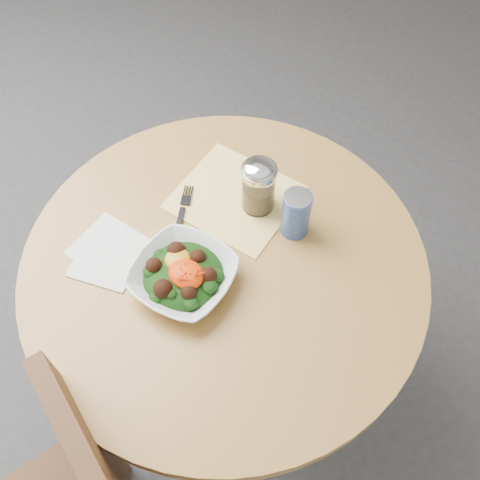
# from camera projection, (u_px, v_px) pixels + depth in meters

# --- Properties ---
(ground) EXTENTS (6.00, 6.00, 0.00)m
(ground) POSITION_uv_depth(u_px,v_px,m) (230.00, 375.00, 1.81)
(ground) COLOR #2F2F32
(ground) RESTS_ON ground
(table) EXTENTS (0.90, 0.90, 0.75)m
(table) POSITION_uv_depth(u_px,v_px,m) (226.00, 300.00, 1.34)
(table) COLOR black
(table) RESTS_ON ground
(cloth_napkin) EXTENTS (0.28, 0.25, 0.00)m
(cloth_napkin) POSITION_uv_depth(u_px,v_px,m) (235.00, 197.00, 1.27)
(cloth_napkin) COLOR yellow
(cloth_napkin) RESTS_ON table
(paper_napkins) EXTENTS (0.18, 0.18, 0.00)m
(paper_napkins) POSITION_uv_depth(u_px,v_px,m) (108.00, 252.00, 1.19)
(paper_napkins) COLOR silver
(paper_napkins) RESTS_ON table
(salad_bowl) EXTENTS (0.23, 0.23, 0.08)m
(salad_bowl) POSITION_uv_depth(u_px,v_px,m) (183.00, 275.00, 1.12)
(salad_bowl) COLOR silver
(salad_bowl) RESTS_ON table
(fork) EXTENTS (0.10, 0.17, 0.00)m
(fork) POSITION_uv_depth(u_px,v_px,m) (182.00, 214.00, 1.24)
(fork) COLOR black
(fork) RESTS_ON table
(spice_shaker) EXTENTS (0.08, 0.08, 0.14)m
(spice_shaker) POSITION_uv_depth(u_px,v_px,m) (259.00, 186.00, 1.20)
(spice_shaker) COLOR silver
(spice_shaker) RESTS_ON table
(beverage_can) EXTENTS (0.06, 0.06, 0.12)m
(beverage_can) POSITION_uv_depth(u_px,v_px,m) (296.00, 214.00, 1.17)
(beverage_can) COLOR #0D2596
(beverage_can) RESTS_ON table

